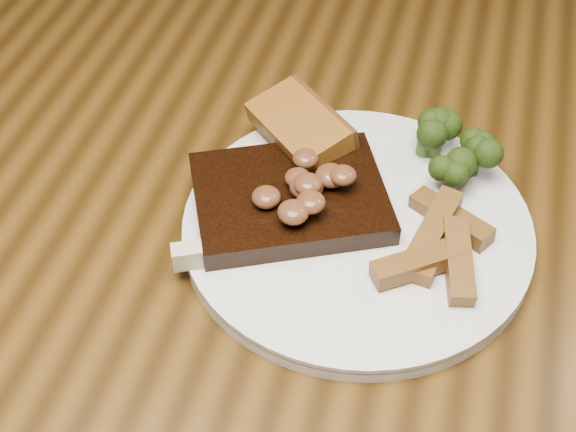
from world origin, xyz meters
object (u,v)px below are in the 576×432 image
at_px(dining_table, 274,295).
at_px(steak, 290,199).
at_px(garlic_bread, 298,142).
at_px(potato_wedges, 452,250).
at_px(plate, 357,229).
at_px(chair_far, 359,112).

bearing_deg(dining_table, steak, 52.54).
xyz_separation_m(garlic_bread, potato_wedges, (0.15, -0.10, 0.00)).
xyz_separation_m(dining_table, garlic_bread, (-0.00, 0.09, 0.12)).
relative_size(dining_table, potato_wedges, 16.46).
distance_m(plate, steak, 0.06).
height_order(plate, steak, steak).
bearing_deg(chair_far, plate, 81.54).
relative_size(plate, garlic_bread, 3.03).
bearing_deg(steak, plate, -28.02).
bearing_deg(steak, garlic_bread, 73.71).
bearing_deg(plate, steak, 177.37).
bearing_deg(potato_wedges, garlic_bread, 147.72).
bearing_deg(chair_far, dining_table, 74.18).
bearing_deg(plate, chair_far, 99.28).
height_order(plate, potato_wedges, potato_wedges).
bearing_deg(potato_wedges, dining_table, 177.08).
distance_m(dining_table, potato_wedges, 0.19).
distance_m(chair_far, potato_wedges, 0.68).
bearing_deg(potato_wedges, plate, 166.48).
relative_size(steak, potato_wedges, 1.63).
height_order(dining_table, plate, plate).
relative_size(plate, potato_wedges, 3.02).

